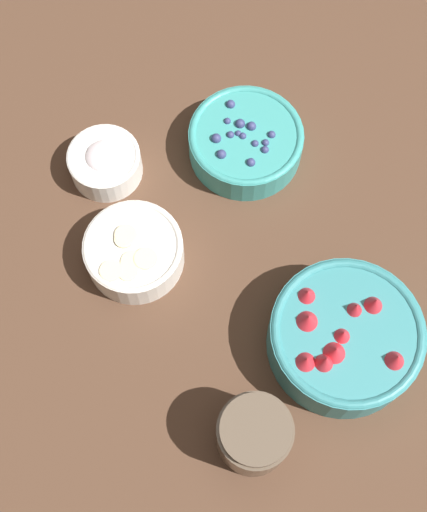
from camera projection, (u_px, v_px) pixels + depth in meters
name	position (u px, v px, depth m)	size (l,w,h in m)	color
ground_plane	(204.00, 262.00, 1.07)	(4.00, 4.00, 0.00)	#4C3323
bowl_strawberries	(345.00, 337.00, 0.98)	(0.21, 0.21, 0.10)	teal
bowl_blueberries	(246.00, 141.00, 1.11)	(0.18, 0.18, 0.06)	teal
bowl_bananas	(134.00, 251.00, 1.04)	(0.15, 0.15, 0.06)	silver
bowl_cream	(105.00, 161.00, 1.10)	(0.11, 0.11, 0.06)	white
jar_chocolate	(254.00, 435.00, 0.93)	(0.10, 0.10, 0.10)	brown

